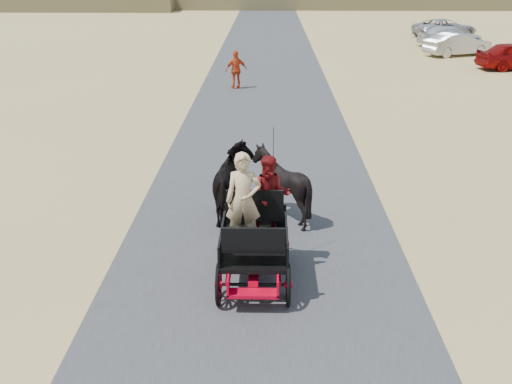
{
  "coord_description": "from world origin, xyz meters",
  "views": [
    {
      "loc": [
        0.15,
        -12.3,
        5.9
      ],
      "look_at": [
        -0.1,
        0.23,
        1.2
      ],
      "focal_mm": 45.0,
      "sensor_mm": 36.0,
      "label": 1
    }
  ],
  "objects_px": {
    "pedestrian": "(236,70)",
    "car_b": "(458,44)",
    "carriage": "(254,263)",
    "car_c": "(450,37)",
    "horse_right": "(281,185)",
    "car_d": "(445,28)",
    "horse_left": "(233,185)"
  },
  "relations": [
    {
      "from": "pedestrian",
      "to": "car_d",
      "type": "distance_m",
      "value": 24.17
    },
    {
      "from": "pedestrian",
      "to": "horse_right",
      "type": "bearing_deg",
      "value": 75.34
    },
    {
      "from": "horse_right",
      "to": "car_d",
      "type": "relative_size",
      "value": 0.36
    },
    {
      "from": "horse_left",
      "to": "car_c",
      "type": "xyz_separation_m",
      "value": [
        12.86,
        29.78,
        -0.21
      ]
    },
    {
      "from": "carriage",
      "to": "car_b",
      "type": "relative_size",
      "value": 0.58
    },
    {
      "from": "pedestrian",
      "to": "car_c",
      "type": "xyz_separation_m",
      "value": [
        13.55,
        14.39,
        -0.23
      ]
    },
    {
      "from": "horse_right",
      "to": "pedestrian",
      "type": "relative_size",
      "value": 0.98
    },
    {
      "from": "horse_left",
      "to": "pedestrian",
      "type": "height_order",
      "value": "pedestrian"
    },
    {
      "from": "car_b",
      "to": "car_d",
      "type": "relative_size",
      "value": 0.88
    },
    {
      "from": "horse_right",
      "to": "car_d",
      "type": "distance_m",
      "value": 36.99
    },
    {
      "from": "carriage",
      "to": "car_d",
      "type": "distance_m",
      "value": 40.0
    },
    {
      "from": "horse_left",
      "to": "horse_right",
      "type": "height_order",
      "value": "horse_right"
    },
    {
      "from": "horse_right",
      "to": "pedestrian",
      "type": "xyz_separation_m",
      "value": [
        -1.79,
        15.38,
        0.01
      ]
    },
    {
      "from": "horse_left",
      "to": "pedestrian",
      "type": "distance_m",
      "value": 15.4
    },
    {
      "from": "carriage",
      "to": "horse_right",
      "type": "bearing_deg",
      "value": 79.61
    },
    {
      "from": "pedestrian",
      "to": "car_b",
      "type": "distance_m",
      "value": 16.5
    },
    {
      "from": "pedestrian",
      "to": "car_d",
      "type": "bearing_deg",
      "value": -148.03
    },
    {
      "from": "horse_right",
      "to": "pedestrian",
      "type": "height_order",
      "value": "pedestrian"
    },
    {
      "from": "horse_right",
      "to": "car_d",
      "type": "bearing_deg",
      "value": -110.03
    },
    {
      "from": "horse_right",
      "to": "horse_left",
      "type": "bearing_deg",
      "value": 0.0
    },
    {
      "from": "pedestrian",
      "to": "car_b",
      "type": "height_order",
      "value": "pedestrian"
    },
    {
      "from": "horse_left",
      "to": "car_d",
      "type": "height_order",
      "value": "horse_left"
    },
    {
      "from": "car_c",
      "to": "carriage",
      "type": "bearing_deg",
      "value": 150.69
    },
    {
      "from": "carriage",
      "to": "horse_right",
      "type": "relative_size",
      "value": 1.41
    },
    {
      "from": "carriage",
      "to": "car_c",
      "type": "relative_size",
      "value": 0.55
    },
    {
      "from": "horse_left",
      "to": "car_b",
      "type": "bearing_deg",
      "value": -115.44
    },
    {
      "from": "carriage",
      "to": "pedestrian",
      "type": "xyz_separation_m",
      "value": [
        -1.24,
        18.38,
        0.5
      ]
    },
    {
      "from": "carriage",
      "to": "car_c",
      "type": "distance_m",
      "value": 35.01
    },
    {
      "from": "car_c",
      "to": "horse_right",
      "type": "bearing_deg",
      "value": 149.72
    },
    {
      "from": "car_d",
      "to": "car_b",
      "type": "bearing_deg",
      "value": 150.94
    },
    {
      "from": "horse_left",
      "to": "car_c",
      "type": "relative_size",
      "value": 0.46
    },
    {
      "from": "horse_left",
      "to": "horse_right",
      "type": "xyz_separation_m",
      "value": [
        1.1,
        0.0,
        0.0
      ]
    }
  ]
}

